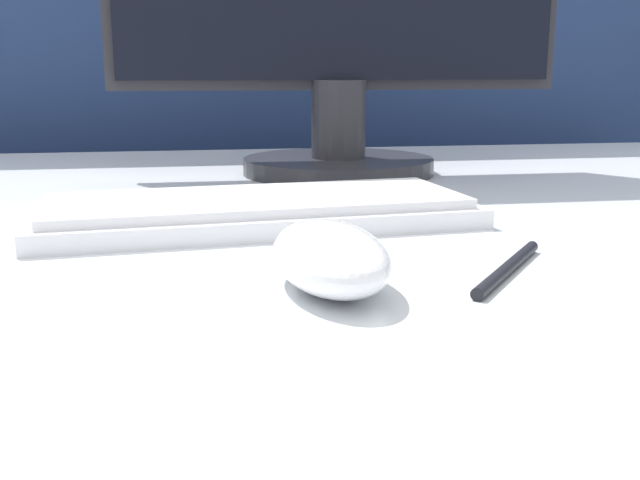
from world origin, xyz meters
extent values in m
cube|color=navy|center=(0.00, 0.65, 0.68)|extent=(5.00, 0.03, 1.36)
ellipsoid|color=white|center=(0.03, -0.27, 0.74)|extent=(0.08, 0.13, 0.04)
cube|color=white|center=(0.00, -0.07, 0.73)|extent=(0.38, 0.18, 0.02)
cube|color=silver|center=(0.00, -0.07, 0.74)|extent=(0.35, 0.16, 0.01)
cylinder|color=#28282D|center=(0.13, 0.21, 0.73)|extent=(0.23, 0.23, 0.02)
cylinder|color=#28282D|center=(0.13, 0.21, 0.79)|extent=(0.07, 0.07, 0.09)
cylinder|color=black|center=(0.15, -0.26, 0.72)|extent=(0.09, 0.11, 0.01)
camera|label=1|loc=(-0.05, -0.69, 0.85)|focal=42.00mm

